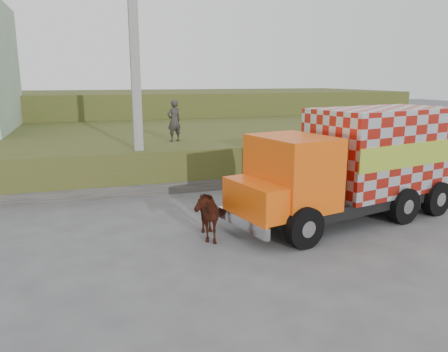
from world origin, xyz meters
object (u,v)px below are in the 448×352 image
object	(u,v)px
utility_pole	(136,74)
cow	(204,212)
cargo_truck	(358,163)
pedestrian	(174,121)

from	to	relation	value
utility_pole	cow	size ratio (longest dim) A/B	5.04
utility_pole	cargo_truck	distance (m)	7.75
cow	pedestrian	xyz separation A→B (m)	(0.69, 6.92, 1.65)
cargo_truck	pedestrian	bearing A→B (deg)	107.70
pedestrian	cow	bearing A→B (deg)	63.78
cow	pedestrian	world-z (taller)	pedestrian
utility_pole	cargo_truck	world-z (taller)	utility_pole
pedestrian	cargo_truck	bearing A→B (deg)	99.97
utility_pole	pedestrian	size ratio (longest dim) A/B	4.89
utility_pole	cow	xyz separation A→B (m)	(0.94, -5.09, -3.40)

